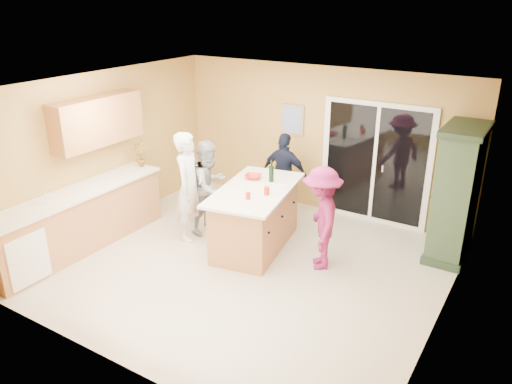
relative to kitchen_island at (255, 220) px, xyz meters
The scene contains 22 objects.
floor 0.75m from the kitchen_island, 74.89° to the right, with size 5.50×5.50×0.00m, color beige.
ceiling 2.22m from the kitchen_island, 74.89° to the right, with size 5.50×5.00×0.10m, color white.
wall_back 2.11m from the kitchen_island, 85.39° to the left, with size 5.50×0.10×2.60m, color #E4BC5E.
wall_front 3.19m from the kitchen_island, 87.11° to the right, with size 5.50×0.10×2.60m, color #E4BC5E.
wall_left 2.79m from the kitchen_island, 167.50° to the right, with size 0.10×5.00×2.60m, color #E4BC5E.
wall_right 3.08m from the kitchen_island, 11.20° to the right, with size 0.10×5.00×2.60m, color #E4BC5E.
left_cabinet_run 2.81m from the kitchen_island, 144.68° to the right, with size 0.65×3.05×1.24m.
upper_cabinets 2.91m from the kitchen_island, 162.24° to the right, with size 0.35×1.60×0.75m, color #B37345.
sliding_door 2.32m from the kitchen_island, 57.47° to the left, with size 1.90×0.07×2.10m.
framed_picture 2.25m from the kitchen_island, 101.73° to the left, with size 0.46×0.04×0.56m.
kitchen_island is the anchor object (origin of this frame).
green_hutch 3.00m from the kitchen_island, 26.61° to the left, with size 0.58×1.10×2.02m.
woman_white 1.17m from the kitchen_island, 165.80° to the right, with size 0.64×0.42×1.77m, color silver.
woman_grey 1.02m from the kitchen_island, behind, with size 0.75×0.59×1.55m, color #A4A5A7.
woman_navy 1.42m from the kitchen_island, 99.97° to the left, with size 0.87×0.36×1.49m, color #161F31.
woman_magenta 1.15m from the kitchen_island, ahead, with size 0.98×0.57×1.52m, color maroon.
serving_bowl 0.70m from the kitchen_island, 126.59° to the left, with size 0.26×0.26×0.06m, color red.
tulip_vase 2.40m from the kitchen_island, behind, with size 0.23×0.16×0.44m, color #AF2411.
tumbler_near 0.66m from the kitchen_island, 25.11° to the right, with size 0.08×0.08×0.12m, color red.
tumbler_far 0.72m from the kitchen_island, 72.35° to the right, with size 0.07×0.07×0.10m, color red.
wine_bottle 0.76m from the kitchen_island, 81.53° to the left, with size 0.08×0.08×0.34m.
white_plate 0.66m from the kitchen_island, 46.82° to the left, with size 0.22×0.22×0.02m, color white.
Camera 1 is at (3.54, -5.39, 3.74)m, focal length 35.00 mm.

